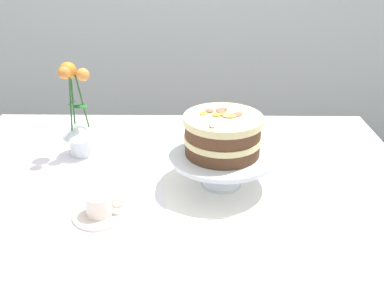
# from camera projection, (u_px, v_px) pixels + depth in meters

# --- Properties ---
(dining_table) EXTENTS (1.40, 1.00, 0.74)m
(dining_table) POSITION_uv_depth(u_px,v_px,m) (173.00, 213.00, 1.21)
(dining_table) COLOR white
(dining_table) RESTS_ON ground
(linen_napkin) EXTENTS (0.36, 0.36, 0.00)m
(linen_napkin) POSITION_uv_depth(u_px,v_px,m) (221.00, 184.00, 1.18)
(linen_napkin) COLOR white
(linen_napkin) RESTS_ON dining_table
(cake_stand) EXTENTS (0.29, 0.29, 0.10)m
(cake_stand) POSITION_uv_depth(u_px,v_px,m) (222.00, 158.00, 1.14)
(cake_stand) COLOR silver
(cake_stand) RESTS_ON linen_napkin
(layer_cake) EXTENTS (0.21, 0.21, 0.11)m
(layer_cake) POSITION_uv_depth(u_px,v_px,m) (223.00, 134.00, 1.11)
(layer_cake) COLOR brown
(layer_cake) RESTS_ON cake_stand
(flower_vase) EXTENTS (0.10, 0.10, 0.30)m
(flower_vase) POSITION_uv_depth(u_px,v_px,m) (77.00, 121.00, 1.30)
(flower_vase) COLOR silver
(flower_vase) RESTS_ON dining_table
(teacup) EXTENTS (0.14, 0.14, 0.06)m
(teacup) POSITION_uv_depth(u_px,v_px,m) (100.00, 208.00, 1.03)
(teacup) COLOR silver
(teacup) RESTS_ON dining_table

